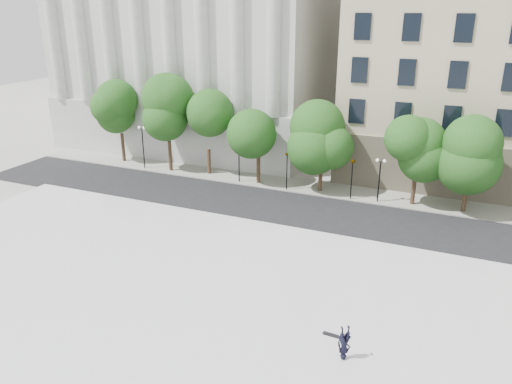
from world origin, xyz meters
TOP-DOWN VIEW (x-y plane):
  - ground at (0.00, 0.00)m, footprint 160.00×160.00m
  - plaza at (0.00, 3.00)m, footprint 44.00×22.00m
  - street at (0.00, 18.00)m, footprint 60.00×8.00m
  - far_sidewalk at (0.00, 24.00)m, footprint 60.00×4.00m
  - building_west at (-17.00, 38.57)m, footprint 31.50×27.65m
  - traffic_light_west at (-1.19, 22.30)m, footprint 0.63×1.69m
  - traffic_light_east at (4.74, 22.30)m, footprint 0.66×1.65m
  - person_lying at (9.41, 0.89)m, footprint 1.48×1.83m
  - skateboard at (8.41, 2.35)m, footprint 0.82×0.25m
  - street_trees at (-0.98, 23.33)m, footprint 45.29×5.12m
  - lamp_posts at (0.36, 22.60)m, footprint 36.96×0.28m

SIDE VIEW (x-z plane):
  - ground at x=0.00m, z-range 0.00..0.00m
  - street at x=0.00m, z-range 0.00..0.02m
  - far_sidewalk at x=0.00m, z-range 0.00..0.12m
  - plaza at x=0.00m, z-range 0.00..0.45m
  - skateboard at x=8.41m, z-range 0.45..0.53m
  - person_lying at x=9.41m, z-range 0.45..0.93m
  - lamp_posts at x=0.36m, z-range 0.65..5.18m
  - traffic_light_east at x=4.74m, z-range 1.57..5.72m
  - traffic_light_west at x=-1.19m, z-range 1.58..5.75m
  - street_trees at x=-0.98m, z-range 1.36..9.40m
  - building_west at x=-17.00m, z-range 0.09..25.69m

